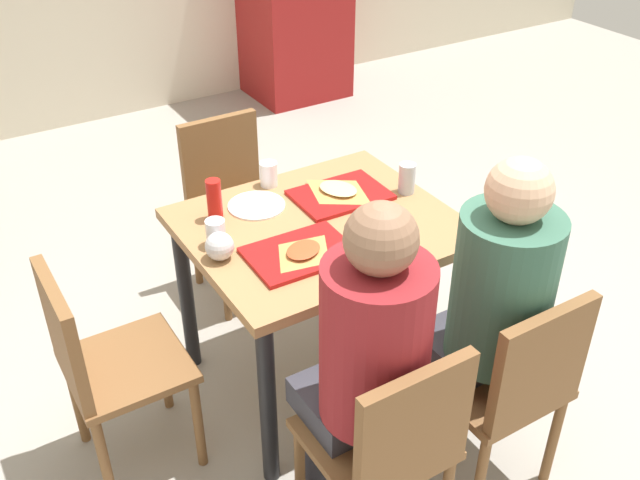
# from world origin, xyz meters

# --- Properties ---
(ground_plane) EXTENTS (10.00, 10.00, 0.02)m
(ground_plane) POSITION_xyz_m (0.00, 0.00, -0.01)
(ground_plane) COLOR #9E998E
(main_table) EXTENTS (0.97, 0.83, 0.76)m
(main_table) POSITION_xyz_m (0.00, 0.00, 0.65)
(main_table) COLOR #9E7247
(main_table) RESTS_ON ground_plane
(chair_near_left) EXTENTS (0.40, 0.40, 0.85)m
(chair_near_left) POSITION_xyz_m (-0.24, -0.80, 0.50)
(chair_near_left) COLOR brown
(chair_near_left) RESTS_ON ground_plane
(chair_near_right) EXTENTS (0.40, 0.40, 0.85)m
(chair_near_right) POSITION_xyz_m (0.24, -0.80, 0.50)
(chair_near_right) COLOR brown
(chair_near_right) RESTS_ON ground_plane
(chair_far_side) EXTENTS (0.40, 0.40, 0.85)m
(chair_far_side) POSITION_xyz_m (0.00, 0.80, 0.50)
(chair_far_side) COLOR brown
(chair_far_side) RESTS_ON ground_plane
(chair_left_end) EXTENTS (0.40, 0.40, 0.85)m
(chair_left_end) POSITION_xyz_m (-0.87, 0.00, 0.50)
(chair_left_end) COLOR brown
(chair_left_end) RESTS_ON ground_plane
(person_in_red) EXTENTS (0.32, 0.42, 1.26)m
(person_in_red) POSITION_xyz_m (-0.24, -0.66, 0.74)
(person_in_red) COLOR #383842
(person_in_red) RESTS_ON ground_plane
(person_in_brown_jacket) EXTENTS (0.32, 0.42, 1.26)m
(person_in_brown_jacket) POSITION_xyz_m (0.24, -0.66, 0.74)
(person_in_brown_jacket) COLOR #383842
(person_in_brown_jacket) RESTS_ON ground_plane
(tray_red_near) EXTENTS (0.37, 0.27, 0.02)m
(tray_red_near) POSITION_xyz_m (-0.17, -0.15, 0.77)
(tray_red_near) COLOR #B21414
(tray_red_near) RESTS_ON main_table
(tray_red_far) EXTENTS (0.37, 0.27, 0.02)m
(tray_red_far) POSITION_xyz_m (0.17, 0.12, 0.77)
(tray_red_far) COLOR #B21414
(tray_red_far) RESTS_ON main_table
(paper_plate_center) EXTENTS (0.22, 0.22, 0.01)m
(paper_plate_center) POSITION_xyz_m (-0.15, 0.23, 0.77)
(paper_plate_center) COLOR white
(paper_plate_center) RESTS_ON main_table
(paper_plate_near_edge) EXTENTS (0.22, 0.22, 0.01)m
(paper_plate_near_edge) POSITION_xyz_m (0.15, -0.23, 0.77)
(paper_plate_near_edge) COLOR white
(paper_plate_near_edge) RESTS_ON main_table
(pizza_slice_a) EXTENTS (0.24, 0.22, 0.02)m
(pizza_slice_a) POSITION_xyz_m (-0.17, -0.16, 0.79)
(pizza_slice_a) COLOR #C68C47
(pizza_slice_a) RESTS_ON tray_red_near
(pizza_slice_b) EXTENTS (0.24, 0.27, 0.02)m
(pizza_slice_b) POSITION_xyz_m (0.17, 0.14, 0.79)
(pizza_slice_b) COLOR #C68C47
(pizza_slice_b) RESTS_ON tray_red_far
(plastic_cup_a) EXTENTS (0.07, 0.07, 0.10)m
(plastic_cup_a) POSITION_xyz_m (-0.02, 0.35, 0.81)
(plastic_cup_a) COLOR white
(plastic_cup_a) RESTS_ON main_table
(plastic_cup_b) EXTENTS (0.07, 0.07, 0.10)m
(plastic_cup_b) POSITION_xyz_m (0.02, -0.35, 0.81)
(plastic_cup_b) COLOR white
(plastic_cup_b) RESTS_ON main_table
(plastic_cup_c) EXTENTS (0.07, 0.07, 0.10)m
(plastic_cup_c) POSITION_xyz_m (-0.39, 0.06, 0.81)
(plastic_cup_c) COLOR white
(plastic_cup_c) RESTS_ON main_table
(soda_can) EXTENTS (0.07, 0.07, 0.12)m
(soda_can) POSITION_xyz_m (0.41, 0.02, 0.82)
(soda_can) COLOR #B7BCC6
(soda_can) RESTS_ON main_table
(condiment_bottle) EXTENTS (0.06, 0.06, 0.16)m
(condiment_bottle) POSITION_xyz_m (-0.32, 0.23, 0.84)
(condiment_bottle) COLOR red
(condiment_bottle) RESTS_ON main_table
(foil_bundle) EXTENTS (0.10, 0.10, 0.10)m
(foil_bundle) POSITION_xyz_m (-0.41, -0.02, 0.81)
(foil_bundle) COLOR silver
(foil_bundle) RESTS_ON main_table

